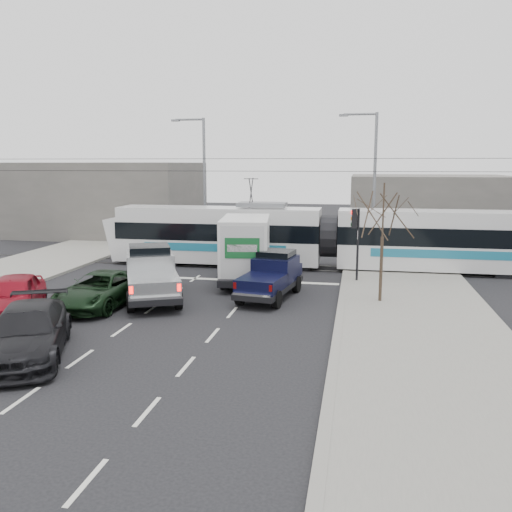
% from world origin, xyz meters
% --- Properties ---
extents(ground, '(120.00, 120.00, 0.00)m').
position_xyz_m(ground, '(0.00, 0.00, 0.00)').
color(ground, black).
rests_on(ground, ground).
extents(sidewalk_right, '(6.00, 60.00, 0.15)m').
position_xyz_m(sidewalk_right, '(9.00, 0.00, 0.07)').
color(sidewalk_right, gray).
rests_on(sidewalk_right, ground).
extents(rails, '(60.00, 1.60, 0.03)m').
position_xyz_m(rails, '(0.00, 10.00, 0.01)').
color(rails, '#33302D').
rests_on(rails, ground).
extents(building_left, '(14.00, 10.00, 6.00)m').
position_xyz_m(building_left, '(-14.00, 22.00, 3.00)').
color(building_left, slate).
rests_on(building_left, ground).
extents(building_right, '(12.00, 10.00, 5.00)m').
position_xyz_m(building_right, '(12.00, 24.00, 2.50)').
color(building_right, slate).
rests_on(building_right, ground).
extents(bare_tree, '(2.40, 2.40, 5.00)m').
position_xyz_m(bare_tree, '(7.60, 2.50, 3.79)').
color(bare_tree, '#47382B').
rests_on(bare_tree, ground).
extents(traffic_signal, '(0.44, 0.44, 3.60)m').
position_xyz_m(traffic_signal, '(6.47, 6.50, 2.74)').
color(traffic_signal, black).
rests_on(traffic_signal, ground).
extents(street_lamp_near, '(2.38, 0.25, 9.00)m').
position_xyz_m(street_lamp_near, '(7.31, 14.00, 5.11)').
color(street_lamp_near, slate).
rests_on(street_lamp_near, ground).
extents(street_lamp_far, '(2.38, 0.25, 9.00)m').
position_xyz_m(street_lamp_far, '(-4.19, 16.00, 5.11)').
color(street_lamp_far, slate).
rests_on(street_lamp_far, ground).
extents(catenary, '(60.00, 0.20, 7.00)m').
position_xyz_m(catenary, '(0.00, 10.00, 3.88)').
color(catenary, black).
rests_on(catenary, ground).
extents(tram, '(24.82, 2.57, 5.07)m').
position_xyz_m(tram, '(4.95, 10.07, 1.80)').
color(tram, silver).
rests_on(tram, ground).
extents(silver_pickup, '(4.45, 6.45, 2.23)m').
position_xyz_m(silver_pickup, '(-2.47, 1.86, 1.11)').
color(silver_pickup, black).
rests_on(silver_pickup, ground).
extents(box_truck, '(3.17, 6.86, 3.31)m').
position_xyz_m(box_truck, '(1.05, 5.94, 1.63)').
color(box_truck, black).
rests_on(box_truck, ground).
extents(navy_pickup, '(2.50, 5.01, 2.02)m').
position_xyz_m(navy_pickup, '(2.86, 2.88, 1.00)').
color(navy_pickup, black).
rests_on(navy_pickup, ground).
extents(green_car, '(2.62, 5.23, 1.42)m').
position_xyz_m(green_car, '(-3.95, -0.04, 0.71)').
color(green_car, black).
rests_on(green_car, ground).
extents(red_car, '(3.57, 5.17, 1.63)m').
position_xyz_m(red_car, '(-6.60, -2.13, 0.82)').
color(red_car, maroon).
rests_on(red_car, ground).
extents(dark_car, '(4.22, 5.88, 1.58)m').
position_xyz_m(dark_car, '(-3.35, -6.12, 0.79)').
color(dark_car, black).
rests_on(dark_car, ground).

